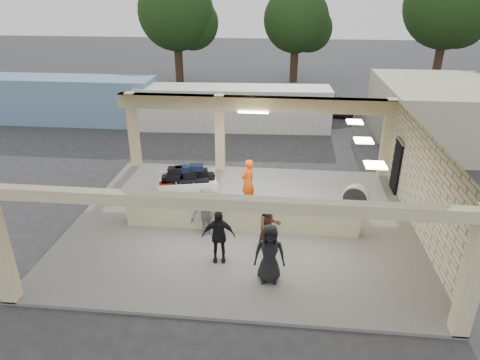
# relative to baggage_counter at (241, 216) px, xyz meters

# --- Properties ---
(ground) EXTENTS (120.00, 120.00, 0.00)m
(ground) POSITION_rel_baggage_counter_xyz_m (0.00, 0.50, -0.59)
(ground) COLOR #29292C
(ground) RESTS_ON ground
(pavilion) EXTENTS (12.01, 10.00, 3.55)m
(pavilion) POSITION_rel_baggage_counter_xyz_m (0.21, 1.16, 0.76)
(pavilion) COLOR slate
(pavilion) RESTS_ON ground
(baggage_counter) EXTENTS (8.20, 0.58, 0.98)m
(baggage_counter) POSITION_rel_baggage_counter_xyz_m (0.00, 0.00, 0.00)
(baggage_counter) COLOR beige
(baggage_counter) RESTS_ON pavilion
(luggage_cart) EXTENTS (2.57, 1.94, 1.34)m
(luggage_cart) POSITION_rel_baggage_counter_xyz_m (-2.40, 2.20, 0.26)
(luggage_cart) COLOR white
(luggage_cart) RESTS_ON pavilion
(drum_fan) EXTENTS (1.04, 0.66, 1.10)m
(drum_fan) POSITION_rel_baggage_counter_xyz_m (4.09, 1.60, 0.10)
(drum_fan) COLOR white
(drum_fan) RESTS_ON pavilion
(baggage_handler) EXTENTS (0.70, 0.75, 1.83)m
(baggage_handler) POSITION_rel_baggage_counter_xyz_m (0.06, 1.88, 0.43)
(baggage_handler) COLOR #FF4F0D
(baggage_handler) RESTS_ON pavilion
(passenger_a) EXTENTS (0.85, 0.59, 1.61)m
(passenger_a) POSITION_rel_baggage_counter_xyz_m (1.01, -1.13, 0.32)
(passenger_a) COLOR brown
(passenger_a) RESTS_ON pavilion
(passenger_b) EXTENTS (1.05, 0.50, 1.71)m
(passenger_b) POSITION_rel_baggage_counter_xyz_m (-0.49, -1.96, 0.37)
(passenger_b) COLOR black
(passenger_b) RESTS_ON pavilion
(passenger_c) EXTENTS (1.17, 0.81, 1.72)m
(passenger_c) POSITION_rel_baggage_counter_xyz_m (-1.11, -0.50, 0.37)
(passenger_c) COLOR #48484D
(passenger_c) RESTS_ON pavilion
(passenger_d) EXTENTS (0.90, 0.42, 1.79)m
(passenger_d) POSITION_rel_baggage_counter_xyz_m (1.09, -2.79, 0.41)
(passenger_d) COLOR black
(passenger_d) RESTS_ON pavilion
(car_white_a) EXTENTS (5.48, 3.40, 1.46)m
(car_white_a) POSITION_rel_baggage_counter_xyz_m (9.50, 12.87, 0.14)
(car_white_a) COLOR silver
(car_white_a) RESTS_ON ground
(car_white_b) EXTENTS (5.26, 2.77, 1.58)m
(car_white_b) POSITION_rel_baggage_counter_xyz_m (11.48, 13.42, 0.20)
(car_white_b) COLOR silver
(car_white_b) RESTS_ON ground
(car_dark) EXTENTS (4.25, 2.31, 1.34)m
(car_dark) POSITION_rel_baggage_counter_xyz_m (4.42, 15.12, 0.09)
(car_dark) COLOR black
(car_dark) RESTS_ON ground
(container_white) EXTENTS (11.49, 2.84, 2.47)m
(container_white) POSITION_rel_baggage_counter_xyz_m (-1.71, 11.80, 0.65)
(container_white) COLOR white
(container_white) RESTS_ON ground
(container_blue) EXTENTS (10.65, 2.58, 2.77)m
(container_blue) POSITION_rel_baggage_counter_xyz_m (-12.00, 12.05, 0.80)
(container_blue) COLOR #6B92AC
(container_blue) RESTS_ON ground
(fence) EXTENTS (12.06, 0.06, 2.03)m
(fence) POSITION_rel_baggage_counter_xyz_m (11.00, 9.50, 0.47)
(fence) COLOR gray
(fence) RESTS_ON ground
(tree_left) EXTENTS (6.60, 6.30, 9.00)m
(tree_left) POSITION_rel_baggage_counter_xyz_m (-7.68, 24.66, 5.00)
(tree_left) COLOR #382619
(tree_left) RESTS_ON ground
(tree_mid) EXTENTS (6.00, 5.60, 8.00)m
(tree_mid) POSITION_rel_baggage_counter_xyz_m (2.32, 26.66, 4.38)
(tree_mid) COLOR #382619
(tree_mid) RESTS_ON ground
(tree_right) EXTENTS (7.20, 7.00, 10.00)m
(tree_right) POSITION_rel_baggage_counter_xyz_m (14.32, 25.66, 5.63)
(tree_right) COLOR #382619
(tree_right) RESTS_ON ground
(adjacent_building) EXTENTS (6.00, 8.00, 3.20)m
(adjacent_building) POSITION_rel_baggage_counter_xyz_m (9.50, 10.50, 1.01)
(adjacent_building) COLOR beige
(adjacent_building) RESTS_ON ground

